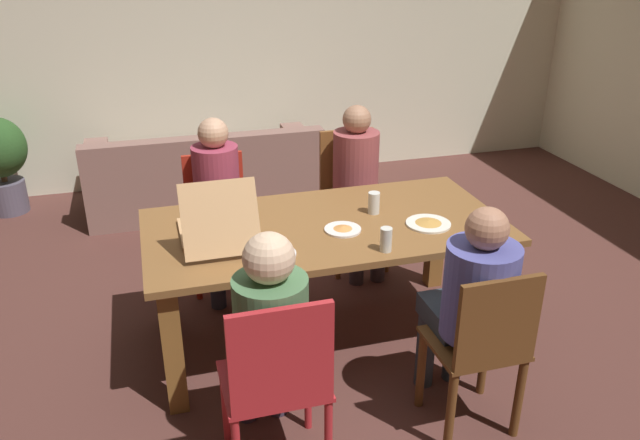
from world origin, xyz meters
The scene contains 19 objects.
ground_plane centered at (0.00, 0.00, 0.00)m, with size 20.00×20.00×0.00m, color #542F29.
back_wall centered at (0.00, 2.96, 1.31)m, with size 6.94×0.12×2.63m, color silver.
dining_table centered at (0.00, 0.00, 0.63)m, with size 1.99×1.00×0.75m.
chair_0 centered at (0.47, 0.95, 0.54)m, with size 0.42×0.44×0.96m.
person_0 centered at (0.47, 0.79, 0.69)m, with size 0.32×0.50×1.18m.
chair_1 centered at (-0.49, 0.91, 0.50)m, with size 0.43×0.40×0.88m.
person_1 centered at (-0.49, 0.76, 0.69)m, with size 0.30×0.51×1.17m.
chair_2 centered at (0.47, -0.96, 0.49)m, with size 0.42×0.38×0.90m.
person_2 centered at (0.47, -0.82, 0.68)m, with size 0.34×0.53×1.15m.
chair_3 centered at (-0.49, -0.98, 0.53)m, with size 0.45×0.39×0.93m.
person_3 centered at (-0.49, -0.82, 0.69)m, with size 0.31×0.53×1.16m.
pizza_box_0 centered at (-0.60, 0.00, 0.80)m, with size 0.38×0.54×0.37m.
plate_0 centered at (0.07, -0.11, 0.76)m, with size 0.20×0.20×0.03m.
plate_1 centered at (-0.36, -0.29, 0.76)m, with size 0.23×0.23×0.03m.
plate_2 centered at (0.55, -0.17, 0.76)m, with size 0.25×0.25×0.03m.
drinking_glass_0 centered at (0.31, 0.07, 0.81)m, with size 0.07×0.07×0.13m, color silver.
drinking_glass_1 centered at (0.20, -0.40, 0.81)m, with size 0.06×0.06×0.13m, color silver.
couch centered at (-0.44, 2.24, 0.26)m, with size 1.98×0.87×0.72m.
potted_plant centered at (-2.11, 2.57, 0.50)m, with size 0.47×0.47×0.84m.
Camera 1 is at (-0.91, -3.06, 2.22)m, focal length 35.43 mm.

